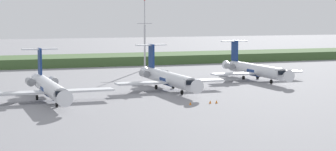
{
  "coord_description": "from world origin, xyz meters",
  "views": [
    {
      "loc": [
        -42.72,
        -105.67,
        15.64
      ],
      "look_at": [
        0.0,
        9.65,
        3.0
      ],
      "focal_mm": 64.03,
      "sensor_mm": 36.0,
      "label": 1
    }
  ],
  "objects_px": {
    "regional_jet_nearest": "(49,87)",
    "regional_jet_third": "(254,69)",
    "regional_jet_second": "(168,78)",
    "safety_cone_mid_marker": "(210,102)",
    "safety_cone_rear_marker": "(216,102)",
    "safety_cone_front_marker": "(190,103)",
    "antenna_mast": "(145,40)"
  },
  "relations": [
    {
      "from": "regional_jet_nearest",
      "to": "antenna_mast",
      "type": "distance_m",
      "value": 64.14
    },
    {
      "from": "regional_jet_second",
      "to": "safety_cone_rear_marker",
      "type": "distance_m",
      "value": 20.73
    },
    {
      "from": "regional_jet_nearest",
      "to": "antenna_mast",
      "type": "relative_size",
      "value": 1.56
    },
    {
      "from": "safety_cone_front_marker",
      "to": "safety_cone_mid_marker",
      "type": "height_order",
      "value": "same"
    },
    {
      "from": "safety_cone_mid_marker",
      "to": "regional_jet_second",
      "type": "bearing_deg",
      "value": 91.34
    },
    {
      "from": "regional_jet_third",
      "to": "antenna_mast",
      "type": "relative_size",
      "value": 1.56
    },
    {
      "from": "regional_jet_third",
      "to": "safety_cone_front_marker",
      "type": "bearing_deg",
      "value": -133.27
    },
    {
      "from": "regional_jet_third",
      "to": "safety_cone_rear_marker",
      "type": "xyz_separation_m",
      "value": [
        -24.27,
        -30.99,
        -2.26
      ]
    },
    {
      "from": "regional_jet_third",
      "to": "safety_cone_mid_marker",
      "type": "xyz_separation_m",
      "value": [
        -25.38,
        -30.77,
        -2.26
      ]
    },
    {
      "from": "antenna_mast",
      "to": "safety_cone_rear_marker",
      "type": "bearing_deg",
      "value": -97.24
    },
    {
      "from": "regional_jet_nearest",
      "to": "safety_cone_front_marker",
      "type": "xyz_separation_m",
      "value": [
        22.14,
        -13.46,
        -2.26
      ]
    },
    {
      "from": "regional_jet_second",
      "to": "safety_cone_mid_marker",
      "type": "xyz_separation_m",
      "value": [
        0.48,
        -20.33,
        -2.26
      ]
    },
    {
      "from": "regional_jet_second",
      "to": "regional_jet_nearest",
      "type": "bearing_deg",
      "value": -164.24
    },
    {
      "from": "regional_jet_second",
      "to": "safety_cone_front_marker",
      "type": "xyz_separation_m",
      "value": [
        -3.45,
        -20.68,
        -2.26
      ]
    },
    {
      "from": "safety_cone_front_marker",
      "to": "regional_jet_second",
      "type": "bearing_deg",
      "value": 80.53
    },
    {
      "from": "antenna_mast",
      "to": "safety_cone_rear_marker",
      "type": "xyz_separation_m",
      "value": [
        -8.43,
        -66.36,
        -8.04
      ]
    },
    {
      "from": "regional_jet_nearest",
      "to": "safety_cone_rear_marker",
      "type": "relative_size",
      "value": 56.36
    },
    {
      "from": "regional_jet_second",
      "to": "regional_jet_third",
      "type": "distance_m",
      "value": 27.89
    },
    {
      "from": "safety_cone_front_marker",
      "to": "safety_cone_rear_marker",
      "type": "distance_m",
      "value": 5.03
    },
    {
      "from": "regional_jet_second",
      "to": "antenna_mast",
      "type": "bearing_deg",
      "value": 77.67
    },
    {
      "from": "regional_jet_third",
      "to": "safety_cone_mid_marker",
      "type": "height_order",
      "value": "regional_jet_third"
    },
    {
      "from": "regional_jet_nearest",
      "to": "regional_jet_third",
      "type": "relative_size",
      "value": 1.0
    },
    {
      "from": "regional_jet_third",
      "to": "safety_cone_mid_marker",
      "type": "bearing_deg",
      "value": -129.51
    },
    {
      "from": "safety_cone_mid_marker",
      "to": "safety_cone_rear_marker",
      "type": "bearing_deg",
      "value": -11.24
    },
    {
      "from": "safety_cone_mid_marker",
      "to": "regional_jet_nearest",
      "type": "bearing_deg",
      "value": 153.31
    },
    {
      "from": "regional_jet_second",
      "to": "safety_cone_mid_marker",
      "type": "height_order",
      "value": "regional_jet_second"
    },
    {
      "from": "safety_cone_mid_marker",
      "to": "safety_cone_rear_marker",
      "type": "xyz_separation_m",
      "value": [
        1.11,
        -0.22,
        0.0
      ]
    },
    {
      "from": "regional_jet_nearest",
      "to": "regional_jet_third",
      "type": "xyz_separation_m",
      "value": [
        51.45,
        17.67,
        0.0
      ]
    },
    {
      "from": "antenna_mast",
      "to": "regional_jet_nearest",
      "type": "bearing_deg",
      "value": -123.87
    },
    {
      "from": "regional_jet_second",
      "to": "regional_jet_third",
      "type": "height_order",
      "value": "same"
    },
    {
      "from": "regional_jet_nearest",
      "to": "regional_jet_third",
      "type": "height_order",
      "value": "same"
    },
    {
      "from": "antenna_mast",
      "to": "safety_cone_mid_marker",
      "type": "distance_m",
      "value": 67.31
    }
  ]
}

